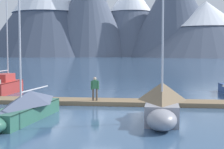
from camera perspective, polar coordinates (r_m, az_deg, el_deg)
ground_plane at (r=20.57m, az=-2.11°, el=-6.73°), size 700.00×700.00×0.00m
mountain_west_summit at (r=247.61m, az=-10.73°, el=10.94°), size 91.15×91.15×63.86m
mountain_central_massif at (r=233.51m, az=-3.96°, el=11.16°), size 58.31×58.31×63.49m
mountain_shoulder_ridge at (r=248.64m, az=3.18°, el=9.61°), size 71.87×71.87×54.04m
mountain_east_summit at (r=231.00m, az=10.56°, el=10.78°), size 65.82×65.82×60.96m
mountain_rear_spur at (r=222.89m, az=15.56°, el=7.63°), size 87.66×87.66×35.08m
dock at (r=24.44m, az=-0.59°, el=-4.67°), size 26.80×2.51×0.30m
sailboat_nearest_berth at (r=32.23m, az=-17.47°, el=-1.73°), size 1.77×5.69×8.69m
sailboat_second_berth at (r=19.22m, az=-14.56°, el=-5.32°), size 2.20×7.34×7.28m
sailboat_mid_dock_port at (r=18.65m, az=8.45°, el=-4.91°), size 2.04×5.95×9.07m
person_on_dock at (r=23.96m, az=-2.91°, el=-2.16°), size 0.56×0.33×1.69m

